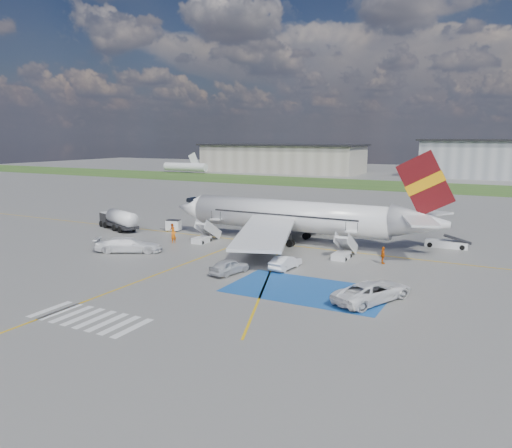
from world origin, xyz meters
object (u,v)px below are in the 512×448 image
(van_white_a, at_px, (373,288))
(van_white_b, at_px, (129,242))
(car_silver_a, at_px, (229,266))
(belt_loader, at_px, (447,244))
(fuel_tanker, at_px, (119,221))
(car_silver_b, at_px, (285,262))
(airliner, at_px, (299,216))
(gpu_cart, at_px, (174,226))

(van_white_a, height_order, van_white_b, van_white_b)
(van_white_a, xyz_separation_m, van_white_b, (-29.90, 4.16, 0.01))
(car_silver_a, relative_size, van_white_a, 0.74)
(belt_loader, height_order, van_white_b, van_white_b)
(car_silver_a, bearing_deg, fuel_tanker, -12.96)
(car_silver_b, bearing_deg, belt_loader, -119.65)
(van_white_a, bearing_deg, belt_loader, -72.51)
(airliner, xyz_separation_m, fuel_tanker, (-26.60, -3.87, -2.17))
(fuel_tanker, bearing_deg, airliner, 30.09)
(car_silver_a, bearing_deg, airliner, -78.16)
(fuel_tanker, height_order, belt_loader, fuel_tanker)
(car_silver_b, bearing_deg, car_silver_a, 52.09)
(belt_loader, distance_m, van_white_a, 24.31)
(car_silver_b, height_order, van_white_b, van_white_b)
(van_white_a, bearing_deg, car_silver_b, -5.06)
(car_silver_a, distance_m, car_silver_b, 5.91)
(fuel_tanker, distance_m, belt_loader, 44.70)
(airliner, xyz_separation_m, van_white_b, (-15.58, -14.06, -2.25))
(fuel_tanker, xyz_separation_m, van_white_b, (11.02, -10.19, -0.08))
(van_white_b, bearing_deg, fuel_tanker, 20.42)
(belt_loader, bearing_deg, airliner, -163.19)
(car_silver_b, bearing_deg, van_white_a, 157.26)
(gpu_cart, bearing_deg, car_silver_a, -52.68)
(belt_loader, relative_size, van_white_a, 0.89)
(airliner, xyz_separation_m, car_silver_a, (-0.33, -16.65, -2.63))
(airliner, distance_m, belt_loader, 18.26)
(fuel_tanker, bearing_deg, van_white_b, -20.93)
(belt_loader, relative_size, van_white_b, 0.92)
(gpu_cart, relative_size, van_white_a, 0.37)
(fuel_tanker, xyz_separation_m, gpu_cart, (7.67, 2.80, -0.48))
(van_white_a, bearing_deg, fuel_tanker, 4.50)
(airliner, bearing_deg, fuel_tanker, -171.73)
(airliner, distance_m, car_silver_a, 16.86)
(gpu_cart, xyz_separation_m, car_silver_a, (18.60, -15.59, 0.02))
(gpu_cart, height_order, belt_loader, gpu_cart)
(gpu_cart, height_order, van_white_a, van_white_a)
(airliner, relative_size, van_white_b, 6.32)
(airliner, relative_size, gpu_cart, 16.78)
(fuel_tanker, distance_m, van_white_b, 15.01)
(belt_loader, bearing_deg, car_silver_a, -129.96)
(airliner, relative_size, van_white_a, 6.13)
(gpu_cart, xyz_separation_m, van_white_b, (3.36, -12.99, 0.40))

